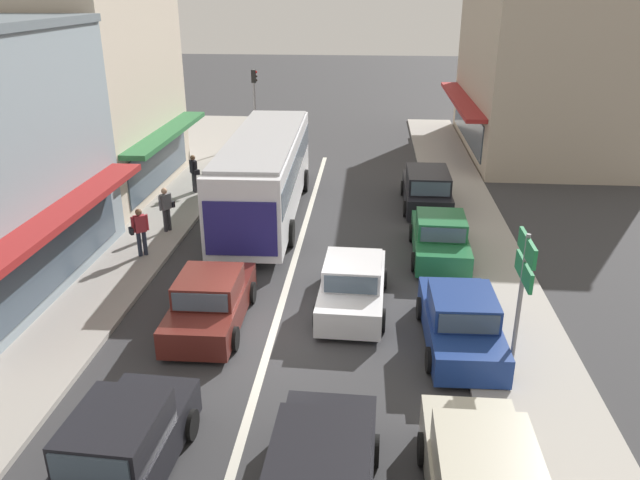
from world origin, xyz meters
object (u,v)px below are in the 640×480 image
at_px(city_bus, 265,170).
at_px(parked_sedan_kerb_second, 461,322).
at_px(parked_sedan_kerb_third, 440,238).
at_px(pedestrian_with_handbag_near, 194,171).
at_px(sedan_behind_bus_near, 353,285).
at_px(pedestrian_browsing_midblock, 166,207).
at_px(traffic_light_downstreet, 255,95).
at_px(parked_wagon_kerb_rear, 427,189).
at_px(directional_road_sign, 524,273).
at_px(pedestrian_far_walker, 140,229).
at_px(sedan_queue_far_back, 211,302).
at_px(hatchback_behind_bus_mid, 124,446).

height_order(city_bus, parked_sedan_kerb_second, city_bus).
xyz_separation_m(parked_sedan_kerb_third, pedestrian_with_handbag_near, (-9.91, 5.82, 0.40)).
distance_m(sedan_behind_bus_near, pedestrian_browsing_midblock, 8.54).
relative_size(traffic_light_downstreet, pedestrian_with_handbag_near, 2.58).
height_order(traffic_light_downstreet, pedestrian_with_handbag_near, traffic_light_downstreet).
relative_size(parked_wagon_kerb_rear, pedestrian_browsing_midblock, 2.76).
distance_m(directional_road_sign, pedestrian_far_walker, 12.43).
xyz_separation_m(parked_sedan_kerb_third, traffic_light_downstreet, (-8.87, 14.92, 2.19)).
xyz_separation_m(parked_sedan_kerb_second, pedestrian_browsing_midblock, (-9.67, 6.81, 0.40)).
relative_size(parked_sedan_kerb_third, pedestrian_with_handbag_near, 2.60).
height_order(city_bus, parked_wagon_kerb_rear, city_bus).
bearing_deg(sedan_behind_bus_near, parked_wagon_kerb_rear, 73.06).
bearing_deg(parked_sedan_kerb_third, traffic_light_downstreet, 120.71).
bearing_deg(directional_road_sign, city_bus, 125.50).
bearing_deg(traffic_light_downstreet, sedan_behind_bus_near, -71.92).
relative_size(sedan_queue_far_back, parked_sedan_kerb_third, 1.00).
bearing_deg(sedan_behind_bus_near, pedestrian_far_walker, 158.94).
height_order(sedan_behind_bus_near, traffic_light_downstreet, traffic_light_downstreet).
distance_m(sedan_queue_far_back, hatchback_behind_bus_mid, 5.68).
height_order(parked_sedan_kerb_third, pedestrian_far_walker, pedestrian_far_walker).
height_order(parked_sedan_kerb_second, parked_wagon_kerb_rear, parked_wagon_kerb_rear).
distance_m(city_bus, hatchback_behind_bus_mid, 14.20).
relative_size(traffic_light_downstreet, pedestrian_far_walker, 2.58).
bearing_deg(hatchback_behind_bus_mid, pedestrian_far_walker, 107.95).
bearing_deg(pedestrian_browsing_midblock, parked_sedan_kerb_second, -35.15).
height_order(sedan_behind_bus_near, parked_sedan_kerb_second, same).
bearing_deg(pedestrian_with_handbag_near, directional_road_sign, -49.52).
bearing_deg(hatchback_behind_bus_mid, city_bus, 88.88).
relative_size(sedan_behind_bus_near, traffic_light_downstreet, 1.01).
bearing_deg(parked_sedan_kerb_third, pedestrian_browsing_midblock, 172.75).
relative_size(sedan_queue_far_back, parked_wagon_kerb_rear, 0.94).
bearing_deg(pedestrian_browsing_midblock, pedestrian_with_handbag_near, 93.03).
xyz_separation_m(pedestrian_with_handbag_near, pedestrian_browsing_midblock, (0.24, -4.59, 0.00)).
bearing_deg(pedestrian_browsing_midblock, parked_sedan_kerb_third, -7.25).
bearing_deg(directional_road_sign, pedestrian_far_walker, 151.34).
bearing_deg(sedan_queue_far_back, city_bus, 89.38).
height_order(sedan_queue_far_back, parked_wagon_kerb_rear, parked_wagon_kerb_rear).
height_order(city_bus, pedestrian_far_walker, city_bus).
distance_m(parked_sedan_kerb_second, pedestrian_with_handbag_near, 15.11).
xyz_separation_m(parked_sedan_kerb_second, directional_road_sign, (1.00, -1.39, 2.04)).
xyz_separation_m(traffic_light_downstreet, pedestrian_with_handbag_near, (-1.05, -9.10, -1.79)).
relative_size(directional_road_sign, pedestrian_browsing_midblock, 2.21).
relative_size(hatchback_behind_bus_mid, pedestrian_far_walker, 2.32).
relative_size(city_bus, sedan_behind_bus_near, 2.57).
bearing_deg(directional_road_sign, pedestrian_browsing_midblock, 142.48).
height_order(pedestrian_with_handbag_near, pedestrian_far_walker, same).
relative_size(parked_sedan_kerb_second, pedestrian_browsing_midblock, 2.60).
bearing_deg(traffic_light_downstreet, pedestrian_with_handbag_near, -96.57).
xyz_separation_m(hatchback_behind_bus_mid, directional_road_sign, (7.68, 3.77, 1.99)).
distance_m(parked_sedan_kerb_second, parked_wagon_kerb_rear, 10.69).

